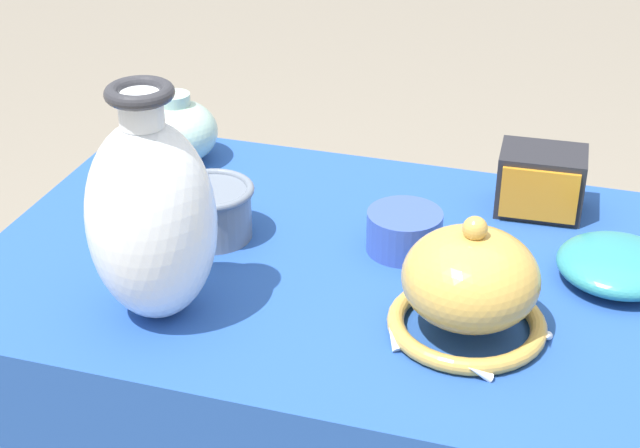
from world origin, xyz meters
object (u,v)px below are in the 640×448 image
object	(u,v)px
jar_round_celadon	(177,131)
mosaic_tile_box	(541,182)
vase_tall_bulbous	(151,218)
vase_dome_bell	(470,287)
pot_squat_cobalt	(404,231)
bowl_shallow_teal	(618,265)
cup_wide_slate	(212,209)

from	to	relation	value
jar_round_celadon	mosaic_tile_box	bearing A→B (deg)	-0.20
vase_tall_bulbous	vase_dome_bell	world-z (taller)	vase_tall_bulbous
vase_dome_bell	mosaic_tile_box	distance (m)	0.36
mosaic_tile_box	pot_squat_cobalt	xyz separation A→B (m)	(-0.17, -0.18, -0.02)
bowl_shallow_teal	jar_round_celadon	size ratio (longest dim) A/B	1.20
vase_tall_bulbous	vase_dome_bell	xyz separation A→B (m)	(0.39, 0.07, -0.08)
vase_tall_bulbous	vase_dome_bell	distance (m)	0.41
bowl_shallow_teal	cup_wide_slate	bearing A→B (deg)	-175.42
vase_dome_bell	jar_round_celadon	bearing A→B (deg)	147.51
cup_wide_slate	bowl_shallow_teal	bearing A→B (deg)	4.58
mosaic_tile_box	bowl_shallow_teal	xyz separation A→B (m)	(0.12, -0.18, -0.02)
mosaic_tile_box	bowl_shallow_teal	world-z (taller)	mosaic_tile_box
vase_dome_bell	mosaic_tile_box	xyz separation A→B (m)	(0.05, 0.35, -0.02)
vase_tall_bulbous	pot_squat_cobalt	distance (m)	0.38
jar_round_celadon	bowl_shallow_teal	bearing A→B (deg)	-13.61
bowl_shallow_teal	mosaic_tile_box	bearing A→B (deg)	125.25
vase_tall_bulbous	mosaic_tile_box	world-z (taller)	vase_tall_bulbous
mosaic_tile_box	pot_squat_cobalt	size ratio (longest dim) A/B	1.22
mosaic_tile_box	jar_round_celadon	bearing A→B (deg)	177.17
vase_tall_bulbous	pot_squat_cobalt	xyz separation A→B (m)	(0.27, 0.25, -0.11)
vase_dome_bell	mosaic_tile_box	size ratio (longest dim) A/B	1.60
pot_squat_cobalt	vase_tall_bulbous	bearing A→B (deg)	-137.45
vase_dome_bell	cup_wide_slate	world-z (taller)	vase_dome_bell
vase_dome_bell	jar_round_celadon	world-z (taller)	vase_dome_bell
cup_wide_slate	pot_squat_cobalt	distance (m)	0.28
bowl_shallow_teal	cup_wide_slate	world-z (taller)	cup_wide_slate
mosaic_tile_box	cup_wide_slate	bearing A→B (deg)	-156.57
cup_wide_slate	vase_dome_bell	bearing A→B (deg)	-18.03
cup_wide_slate	jar_round_celadon	bearing A→B (deg)	124.86
vase_dome_bell	bowl_shallow_teal	world-z (taller)	vase_dome_bell
mosaic_tile_box	jar_round_celadon	xyz separation A→B (m)	(-0.61, 0.00, 0.01)
bowl_shallow_teal	vase_tall_bulbous	bearing A→B (deg)	-156.21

